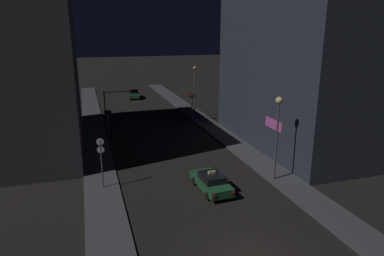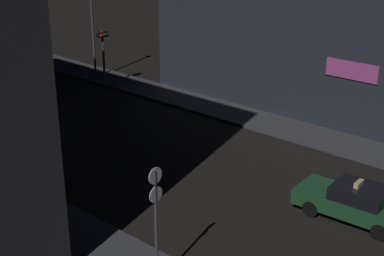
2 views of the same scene
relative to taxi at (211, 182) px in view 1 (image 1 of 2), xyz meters
name	(u,v)px [view 1 (image 1 of 2)]	position (x,y,z in m)	size (l,w,h in m)	color
sidewalk_left	(93,127)	(-7.90, 21.22, -0.67)	(2.64, 63.09, 0.14)	#424247
sidewalk_right	(200,118)	(6.27, 21.22, -0.67)	(2.64, 63.09, 0.14)	#424247
building_facade_left	(17,67)	(-14.67, 14.88, 7.59)	(10.98, 19.15, 16.65)	#333338
building_facade_right	(292,51)	(11.39, 8.13, 9.01)	(7.67, 19.31, 19.50)	#282D38
taxi	(211,182)	(0.00, 0.00, 0.00)	(2.04, 4.54, 1.62)	#1E512D
far_car	(134,94)	(-0.26, 38.96, 0.00)	(2.27, 4.62, 1.42)	#1E512D
traffic_light_overhead	(119,99)	(-4.62, 20.99, 2.67)	(4.25, 0.42, 4.62)	#47474C
traffic_light_left_kerb	(108,118)	(-6.33, 16.01, 1.63)	(0.80, 0.42, 3.25)	#47474C
traffic_light_right_kerb	(192,102)	(4.70, 19.97, 1.99)	(0.80, 0.42, 3.81)	#47474C
sign_pole_left	(101,158)	(-7.78, 2.82, 1.73)	(0.53, 0.10, 3.91)	#47474C
street_lamp_near_block	(278,121)	(5.51, 0.28, 4.25)	(0.56, 0.56, 6.74)	#47474C
street_lamp_far_block	(195,86)	(5.78, 22.25, 3.62)	(0.40, 0.40, 6.93)	#47474C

